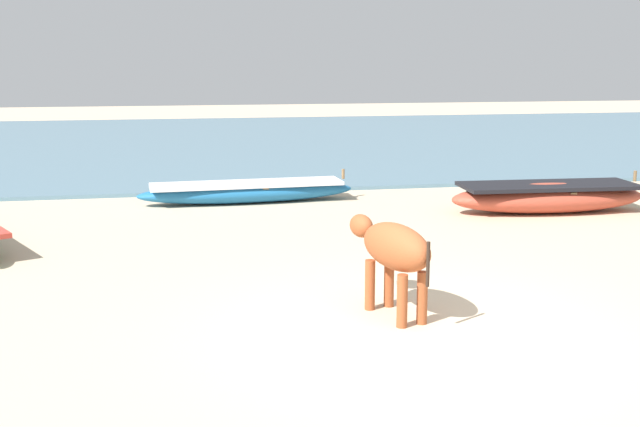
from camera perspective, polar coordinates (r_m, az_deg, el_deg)
The scene contains 5 objects.
ground at distance 8.46m, azimuth 7.03°, elevation -8.47°, with size 80.00×80.00×0.00m, color beige.
sea_water at distance 26.68m, azimuth -5.35°, elevation 5.19°, with size 60.00×20.00×0.08m, color slate.
fishing_boat_4 at distance 15.69m, azimuth -5.29°, elevation 1.61°, with size 4.33×1.05×0.60m.
fishing_boat_6 at distance 15.23m, azimuth 16.14°, elevation 1.19°, with size 3.74×1.27×0.74m.
cow_adult_rust at distance 8.75m, azimuth 5.31°, elevation -2.59°, with size 0.77×1.60×1.05m.
Camera 1 is at (-2.47, -7.57, 2.85)m, focal length 44.31 mm.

